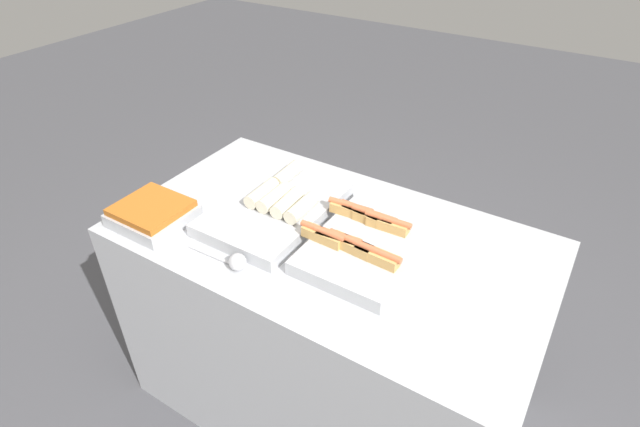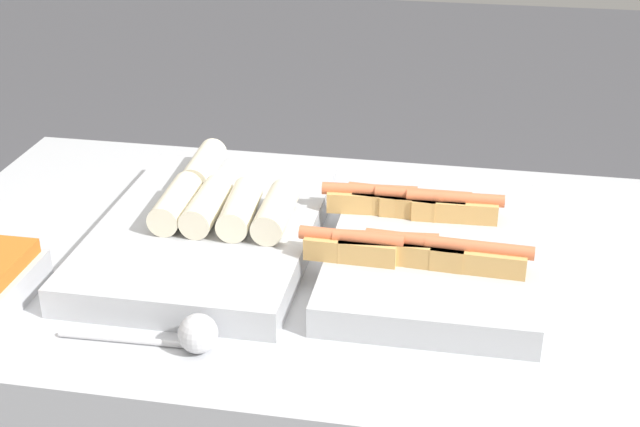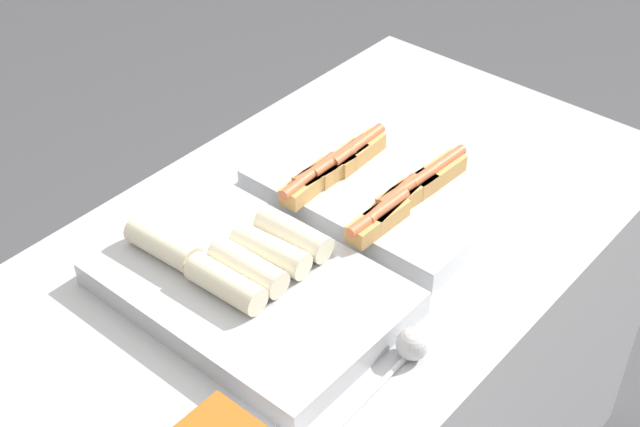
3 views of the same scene
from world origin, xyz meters
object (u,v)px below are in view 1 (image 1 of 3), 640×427
(tray_wraps, at_px, (276,207))
(serving_spoon_near, at_px, (235,261))
(tray_hotdogs, at_px, (366,241))
(tray_side_front, at_px, (153,214))

(tray_wraps, bearing_deg, serving_spoon_near, -78.41)
(tray_hotdogs, height_order, tray_side_front, tray_hotdogs)
(tray_wraps, xyz_separation_m, serving_spoon_near, (0.06, -0.31, -0.01))
(tray_hotdogs, relative_size, serving_spoon_near, 2.07)
(tray_hotdogs, relative_size, tray_side_front, 1.93)
(tray_hotdogs, xyz_separation_m, tray_wraps, (-0.38, 0.01, -0.00))
(tray_hotdogs, distance_m, tray_wraps, 0.38)
(serving_spoon_near, bearing_deg, tray_wraps, 101.59)
(tray_wraps, height_order, serving_spoon_near, tray_wraps)
(tray_wraps, distance_m, serving_spoon_near, 0.32)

